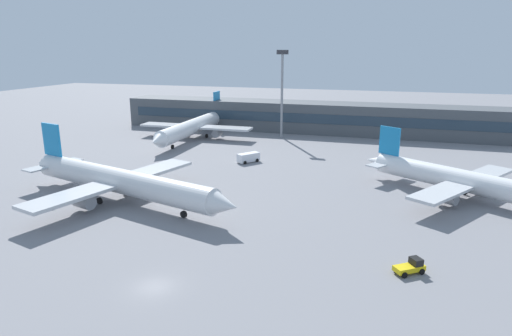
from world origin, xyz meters
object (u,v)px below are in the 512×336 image
Objects in this scene: airplane_mid at (473,183)px; baggage_tug_yellow at (411,266)px; airplane_near at (122,182)px; floodlight_tower_west at (282,88)px; airplane_far at (194,126)px; service_van_white at (248,157)px.

airplane_mid reaches higher than baggage_tug_yellow.
airplane_near is 64.08m from floodlight_tower_west.
airplane_mid is 1.53× the size of floodlight_tower_west.
airplane_far is at bearing -158.30° from floodlight_tower_west.
service_van_white is 0.22× the size of floodlight_tower_west.
service_van_white is (-44.28, 14.38, -2.11)m from airplane_mid.
baggage_tug_yellow is (45.77, -11.77, -2.78)m from airplane_near.
airplane_near reaches higher than baggage_tug_yellow.
floodlight_tower_west is (-43.95, 44.52, 11.07)m from airplane_mid.
baggage_tug_yellow is at bearing -65.66° from floodlight_tower_west.
airplane_far reaches higher than airplane_near.
airplane_far reaches higher than airplane_mid.
service_van_white is at bearing 162.01° from airplane_mid.
airplane_near reaches higher than service_van_white.
service_van_white is (23.02, -20.85, -2.47)m from airplane_far.
floodlight_tower_west is at bearing 21.70° from airplane_far.
airplane_mid is 63.53m from floodlight_tower_west.
floodlight_tower_west is at bearing 114.34° from baggage_tug_yellow.
airplane_near is 12.29× the size of baggage_tug_yellow.
floodlight_tower_west reaches higher than airplane_near.
airplane_near reaches higher than airplane_mid.
floodlight_tower_west is at bearing 78.66° from airplane_near.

